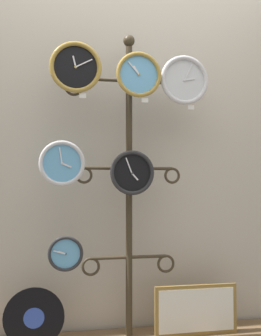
# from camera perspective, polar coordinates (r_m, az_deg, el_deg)

# --- Properties ---
(shop_wall) EXTENTS (4.40, 0.04, 2.80)m
(shop_wall) POSITION_cam_1_polar(r_m,az_deg,el_deg) (2.61, -0.86, 7.08)
(shop_wall) COLOR #BCB2A3
(shop_wall) RESTS_ON ground_plane
(display_stand) EXTENTS (0.80, 0.34, 1.90)m
(display_stand) POSITION_cam_1_polar(r_m,az_deg,el_deg) (2.43, -0.22, -8.24)
(display_stand) COLOR #382D1E
(display_stand) RESTS_ON ground_plane
(clock_top_left) EXTENTS (0.30, 0.04, 0.30)m
(clock_top_left) POSITION_cam_1_polar(r_m,az_deg,el_deg) (2.36, -7.97, 14.27)
(clock_top_left) COLOR black
(clock_top_center) EXTENTS (0.27, 0.04, 0.27)m
(clock_top_center) POSITION_cam_1_polar(r_m,az_deg,el_deg) (2.40, 1.19, 13.38)
(clock_top_center) COLOR #60A8DB
(clock_top_right) EXTENTS (0.31, 0.04, 0.31)m
(clock_top_right) POSITION_cam_1_polar(r_m,az_deg,el_deg) (2.49, 7.82, 12.49)
(clock_top_right) COLOR silver
(clock_middle_left) EXTENTS (0.26, 0.04, 0.26)m
(clock_middle_left) POSITION_cam_1_polar(r_m,az_deg,el_deg) (2.28, -9.91, 0.67)
(clock_middle_left) COLOR #60A8DB
(clock_middle_center) EXTENTS (0.26, 0.04, 0.26)m
(clock_middle_center) POSITION_cam_1_polar(r_m,az_deg,el_deg) (2.31, 0.12, -0.69)
(clock_middle_center) COLOR black
(clock_bottom_left) EXTENTS (0.20, 0.04, 0.20)m
(clock_bottom_left) POSITION_cam_1_polar(r_m,az_deg,el_deg) (2.33, -9.41, -12.16)
(clock_bottom_left) COLOR #60A8DB
(vinyl_record) EXTENTS (0.34, 0.01, 0.34)m
(vinyl_record) POSITION_cam_1_polar(r_m,az_deg,el_deg) (2.40, -13.84, -20.38)
(vinyl_record) COLOR black
(vinyl_record) RESTS_ON low_shelf
(picture_frame) EXTENTS (0.52, 0.02, 0.30)m
(picture_frame) POSITION_cam_1_polar(r_m,az_deg,el_deg) (2.56, 9.52, -19.65)
(picture_frame) COLOR olive
(picture_frame) RESTS_ON low_shelf
(price_tag_upper) EXTENTS (0.04, 0.00, 0.03)m
(price_tag_upper) POSITION_cam_1_polar(r_m,az_deg,el_deg) (2.32, -6.96, 10.39)
(price_tag_upper) COLOR white
(price_tag_mid) EXTENTS (0.04, 0.00, 0.03)m
(price_tag_mid) POSITION_cam_1_polar(r_m,az_deg,el_deg) (2.37, 2.10, 9.82)
(price_tag_mid) COLOR white
(price_tag_lower) EXTENTS (0.04, 0.00, 0.03)m
(price_tag_lower) POSITION_cam_1_polar(r_m,az_deg,el_deg) (2.47, 8.77, 8.72)
(price_tag_lower) COLOR white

